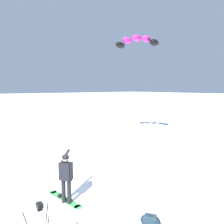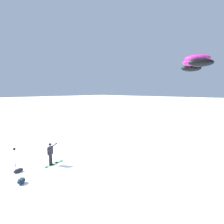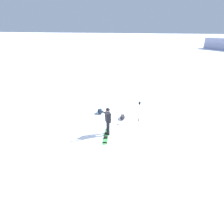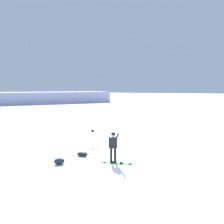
% 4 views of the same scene
% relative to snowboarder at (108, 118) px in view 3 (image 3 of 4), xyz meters
% --- Properties ---
extents(ground_plane, '(300.00, 300.00, 0.00)m').
position_rel_snowboarder_xyz_m(ground_plane, '(-0.20, 0.67, -1.04)').
color(ground_plane, white).
extents(snowboarder, '(0.59, 0.69, 1.74)m').
position_rel_snowboarder_xyz_m(snowboarder, '(0.00, 0.00, 0.00)').
color(snowboarder, black).
rests_on(snowboarder, ground_plane).
extents(snowboard, '(0.49, 1.77, 0.10)m').
position_rel_snowboarder_xyz_m(snowboard, '(-0.05, -0.25, -1.02)').
color(snowboard, '#3F994C').
rests_on(snowboard, ground_plane).
extents(gear_bag_large, '(0.62, 0.68, 0.34)m').
position_rel_snowboarder_xyz_m(gear_bag_large, '(-1.24, 2.62, -0.87)').
color(gear_bag_large, '#192833').
rests_on(gear_bag_large, ground_plane).
extents(camera_tripod, '(0.62, 0.59, 1.43)m').
position_rel_snowboarder_xyz_m(camera_tripod, '(1.62, 1.96, -0.03)').
color(camera_tripod, '#262628').
rests_on(camera_tripod, ground_plane).
extents(gear_bag_small, '(0.39, 0.72, 0.25)m').
position_rel_snowboarder_xyz_m(gear_bag_small, '(0.50, 2.15, -0.91)').
color(gear_bag_small, black).
rests_on(gear_bag_small, ground_plane).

